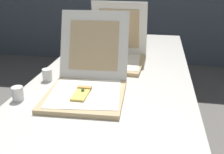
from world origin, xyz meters
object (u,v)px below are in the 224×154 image
object	(u,v)px
table	(114,83)
pizza_box_middle	(115,55)
cup_white_mid	(66,63)
cup_white_near_left	(18,94)
cup_white_near_center	(47,75)
pizza_box_front	(87,83)

from	to	relation	value
table	pizza_box_middle	size ratio (longest dim) A/B	5.64
cup_white_mid	cup_white_near_left	xyz separation A→B (m)	(-0.07, -0.46, 0.00)
cup_white_near_center	cup_white_near_left	world-z (taller)	same
pizza_box_front	cup_white_near_center	xyz separation A→B (m)	(-0.26, 0.12, -0.02)
pizza_box_front	cup_white_mid	distance (m)	0.40
pizza_box_front	cup_white_near_center	size ratio (longest dim) A/B	7.79
cup_white_near_left	cup_white_near_center	bearing A→B (deg)	81.08
cup_white_near_center	cup_white_mid	xyz separation A→B (m)	(0.03, 0.21, 0.00)
cup_white_near_center	cup_white_mid	world-z (taller)	same
table	cup_white_near_left	bearing A→B (deg)	-135.54
cup_white_mid	cup_white_near_left	size ratio (longest dim) A/B	1.00
cup_white_near_center	cup_white_mid	size ratio (longest dim) A/B	1.00
cup_white_near_center	pizza_box_front	bearing A→B (deg)	-24.18
pizza_box_middle	cup_white_near_left	distance (m)	0.70
pizza_box_middle	cup_white_mid	world-z (taller)	pizza_box_middle
cup_white_near_center	cup_white_mid	distance (m)	0.21
table	cup_white_near_center	distance (m)	0.38
pizza_box_front	cup_white_near_left	size ratio (longest dim) A/B	7.79
table	cup_white_near_left	world-z (taller)	cup_white_near_left
table	cup_white_mid	distance (m)	0.34
cup_white_mid	cup_white_near_left	distance (m)	0.46
pizza_box_middle	cup_white_mid	xyz separation A→B (m)	(-0.29, -0.14, -0.02)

